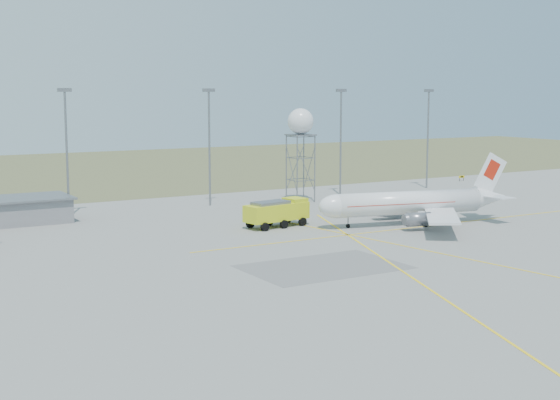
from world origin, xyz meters
TOP-DOWN VIEW (x-y plane):
  - ground at (0.00, 0.00)m, footprint 400.00×400.00m
  - grass_strip at (0.00, 140.00)m, footprint 400.00×120.00m
  - building_grey at (-45.00, 64.00)m, footprint 19.00×10.00m
  - mast_a at (-35.00, 66.00)m, footprint 2.20×0.50m
  - mast_b at (-10.00, 66.00)m, footprint 2.20×0.50m
  - mast_c at (18.00, 66.00)m, footprint 2.20×0.50m
  - mast_d at (40.00, 66.00)m, footprint 2.20×0.50m
  - taxi_sign_near at (55.60, 72.00)m, footprint 1.60×0.17m
  - taxi_sign_far at (62.60, 72.00)m, footprint 1.60×0.17m
  - airliner_main at (7.41, 32.32)m, footprint 31.01×29.61m
  - radar_tower at (6.31, 61.97)m, footprint 4.69×4.69m
  - fire_truck at (-10.79, 40.94)m, footprint 10.52×5.30m

SIDE VIEW (x-z plane):
  - ground at x=0.00m, z-range 0.00..0.00m
  - grass_strip at x=0.00m, z-range 0.00..0.03m
  - taxi_sign_near at x=55.60m, z-range 0.29..1.49m
  - taxi_sign_far at x=62.60m, z-range 0.29..1.49m
  - fire_truck at x=-10.79m, z-range -0.08..3.97m
  - building_grey at x=-45.00m, z-range 0.02..3.92m
  - airliner_main at x=7.41m, z-range -2.06..8.57m
  - radar_tower at x=6.31m, z-range 1.04..18.03m
  - mast_a at x=-35.00m, z-range 1.82..22.32m
  - mast_b at x=-10.00m, z-range 1.82..22.32m
  - mast_c at x=18.00m, z-range 1.82..22.32m
  - mast_d at x=40.00m, z-range 1.82..22.32m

